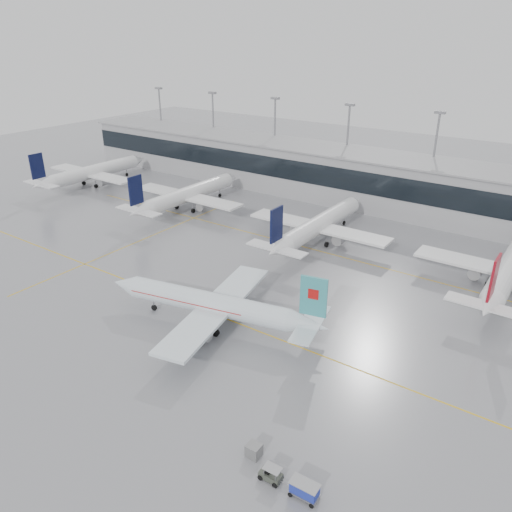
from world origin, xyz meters
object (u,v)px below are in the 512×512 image
Objects in this scene: baggage_cart at (304,489)px; baggage_tug at (271,475)px; gse_unit at (254,450)px; air_canada_jet at (216,305)px.

baggage_tug is at bearing -180.00° from baggage_cart.
baggage_cart is at bearing 0.00° from baggage_tug.
gse_unit is at bearing 151.69° from baggage_tug.
baggage_tug is 3.63m from baggage_cart.
baggage_cart is 6.71m from gse_unit.
gse_unit is at bearing 125.87° from air_canada_jet.
air_canada_jet reaches higher than gse_unit.
baggage_tug is 3.32m from gse_unit.
air_canada_jet is at bearing 141.82° from baggage_cart.
baggage_cart reaches higher than baggage_tug.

